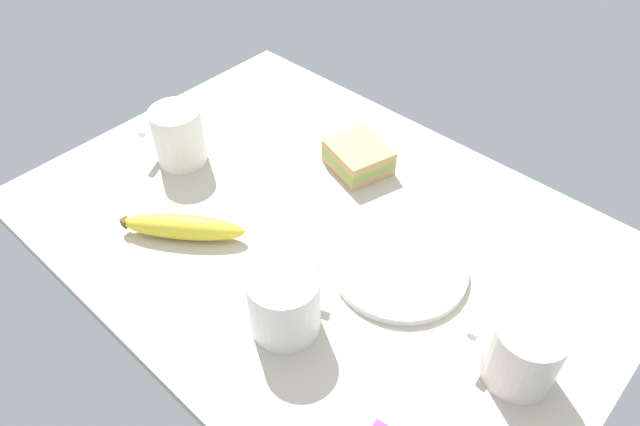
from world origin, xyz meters
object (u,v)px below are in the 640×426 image
(banana, at_px, (183,227))
(sandwich_main, at_px, (358,157))
(coffee_mug_milky, at_px, (524,352))
(coffee_mug_black, at_px, (284,302))
(coffee_mug_spare, at_px, (178,135))
(plate_of_food, at_px, (400,267))

(banana, bearing_deg, sandwich_main, -106.58)
(coffee_mug_milky, distance_m, sandwich_main, 0.43)
(coffee_mug_black, distance_m, coffee_mug_milky, 0.29)
(sandwich_main, bearing_deg, coffee_mug_spare, 38.24)
(plate_of_food, height_order, coffee_mug_black, coffee_mug_black)
(coffee_mug_spare, bearing_deg, sandwich_main, -141.76)
(coffee_mug_milky, distance_m, banana, 0.50)
(coffee_mug_black, relative_size, banana, 0.68)
(coffee_mug_black, xyz_separation_m, sandwich_main, (0.13, -0.31, -0.03))
(plate_of_food, height_order, coffee_mug_spare, coffee_mug_spare)
(coffee_mug_milky, relative_size, sandwich_main, 0.93)
(coffee_mug_black, height_order, banana, coffee_mug_black)
(coffee_mug_milky, xyz_separation_m, sandwich_main, (0.39, -0.17, -0.03))
(coffee_mug_black, bearing_deg, coffee_mug_spare, -18.20)
(coffee_mug_black, height_order, sandwich_main, coffee_mug_black)
(coffee_mug_milky, xyz_separation_m, banana, (0.48, 0.13, -0.03))
(coffee_mug_milky, height_order, banana, coffee_mug_milky)
(coffee_mug_black, bearing_deg, coffee_mug_milky, -151.91)
(coffee_mug_milky, bearing_deg, coffee_mug_spare, 1.32)
(plate_of_food, xyz_separation_m, coffee_mug_spare, (0.42, 0.05, 0.05))
(plate_of_food, relative_size, coffee_mug_milky, 1.78)
(sandwich_main, distance_m, banana, 0.31)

